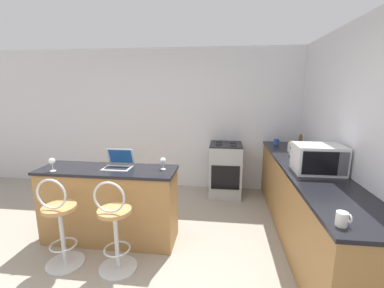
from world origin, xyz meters
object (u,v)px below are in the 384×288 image
(bar_stool_far, at_px, (115,229))
(laptop, at_px, (119,163))
(bar_stool_near, at_px, (60,225))
(pepper_mill, at_px, (300,141))
(mug_blue, at_px, (276,142))
(storage_jar, at_px, (291,146))
(mug_white, at_px, (342,219))
(wine_glass_short, at_px, (52,162))
(toaster, at_px, (298,151))
(wine_glass_tall, at_px, (163,161))
(microwave, at_px, (318,159))
(stove_range, at_px, (225,169))

(bar_stool_far, bearing_deg, laptop, 106.46)
(bar_stool_near, xyz_separation_m, pepper_mill, (2.92, 2.00, 0.56))
(mug_blue, distance_m, storage_jar, 0.52)
(mug_white, bearing_deg, wine_glass_short, 162.42)
(laptop, xyz_separation_m, toaster, (2.30, 0.76, 0.04))
(toaster, bearing_deg, mug_blue, 99.17)
(toaster, xyz_separation_m, wine_glass_tall, (-1.75, -0.78, 0.01))
(bar_stool_far, xyz_separation_m, wine_glass_tall, (0.38, 0.59, 0.56))
(microwave, xyz_separation_m, stove_range, (-1.03, 1.44, -0.63))
(bar_stool_far, height_order, wine_glass_short, wine_glass_short)
(stove_range, distance_m, wine_glass_short, 2.75)
(mug_white, distance_m, storage_jar, 2.23)
(toaster, distance_m, wine_glass_short, 3.17)
(wine_glass_short, bearing_deg, microwave, 6.28)
(microwave, relative_size, toaster, 1.78)
(bar_stool_near, relative_size, laptop, 3.09)
(bar_stool_near, bearing_deg, microwave, 14.28)
(mug_white, relative_size, storage_jar, 0.62)
(microwave, bearing_deg, mug_white, -101.36)
(mug_white, bearing_deg, storage_jar, 85.06)
(mug_blue, relative_size, mug_white, 0.95)
(wine_glass_tall, bearing_deg, mug_white, -35.78)
(bar_stool_far, distance_m, mug_blue, 3.01)
(bar_stool_near, distance_m, storage_jar, 3.24)
(mug_blue, bearing_deg, wine_glass_tall, -134.79)
(bar_stool_near, relative_size, wine_glass_short, 6.40)
(laptop, bearing_deg, pepper_mill, 29.03)
(bar_stool_near, height_order, stove_range, bar_stool_near)
(laptop, bearing_deg, wine_glass_tall, -1.98)
(pepper_mill, bearing_deg, stove_range, 172.80)
(pepper_mill, xyz_separation_m, mug_white, (-0.41, -2.51, -0.05))
(wine_glass_tall, height_order, mug_white, wine_glass_tall)
(wine_glass_tall, distance_m, mug_white, 1.89)
(bar_stool_far, bearing_deg, storage_jar, 39.04)
(mug_blue, bearing_deg, mug_white, -91.59)
(bar_stool_near, bearing_deg, storage_jar, 32.22)
(laptop, xyz_separation_m, wine_glass_tall, (0.56, -0.02, 0.05))
(toaster, xyz_separation_m, stove_range, (-0.99, 0.78, -0.56))
(bar_stool_near, height_order, mug_blue, mug_blue)
(wine_glass_tall, distance_m, storage_jar, 2.05)
(pepper_mill, distance_m, mug_white, 2.55)
(toaster, xyz_separation_m, storage_jar, (-0.02, 0.34, -0.01))
(bar_stool_far, bearing_deg, stove_range, 62.26)
(wine_glass_tall, bearing_deg, mug_blue, 45.21)
(toaster, distance_m, mug_blue, 0.86)
(laptop, relative_size, microwave, 0.63)
(wine_glass_short, xyz_separation_m, storage_jar, (2.98, 1.34, -0.03))
(wine_glass_short, relative_size, wine_glass_tall, 1.09)
(bar_stool_far, bearing_deg, toaster, 32.73)
(toaster, relative_size, mug_white, 2.88)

